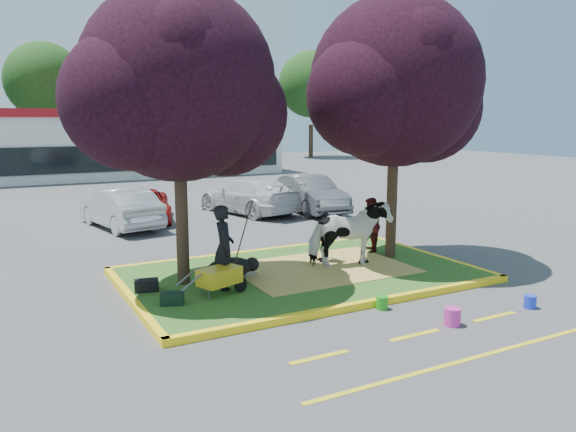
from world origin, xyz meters
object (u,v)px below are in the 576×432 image
bucket_blue (530,302)px  car_silver (120,208)px  wheelbarrow (220,276)px  cow (349,234)px  bucket_pink (452,317)px  calf (230,268)px  bucket_green (382,303)px  handler (224,247)px

bucket_blue → car_silver: bearing=113.8°
car_silver → wheelbarrow: bearing=80.2°
cow → car_silver: size_ratio=0.46×
wheelbarrow → bucket_pink: 4.72m
cow → car_silver: cow is taller
calf → bucket_blue: (4.78, -4.43, -0.26)m
bucket_green → bucket_blue: size_ratio=0.99×
calf → handler: 1.02m
calf → handler: bearing=-111.4°
handler → car_silver: 8.89m
calf → bucket_blue: size_ratio=4.26×
cow → calf: cow is taller
bucket_green → car_silver: 11.64m
calf → car_silver: 8.26m
calf → bucket_green: bearing=-46.7°
handler → bucket_green: size_ratio=6.99×
wheelbarrow → calf: bearing=38.0°
calf → handler: handler is taller
wheelbarrow → bucket_pink: (3.33, -3.32, -0.39)m
bucket_pink → bucket_blue: bearing=-0.5°
bucket_green → bucket_pink: size_ratio=0.79×
bucket_pink → bucket_blue: bucket_pink is taller
bucket_green → bucket_pink: bearing=-66.0°
bucket_green → calf: bearing=124.1°
wheelbarrow → bucket_blue: 6.40m
bucket_pink → car_silver: (-3.46, 12.62, 0.54)m
bucket_pink → car_silver: bearing=105.3°
car_silver → bucket_blue: bearing=103.2°
wheelbarrow → bucket_green: (2.73, -1.97, -0.43)m
handler → bucket_green: handler is taller
handler → bucket_green: (2.46, -2.40, -0.94)m
calf → bucket_pink: calf is taller
cow → handler: handler is taller
bucket_pink → car_silver: car_silver is taller
cow → bucket_blue: (1.77, -3.96, -0.86)m
cow → bucket_blue: 4.42m
calf → bucket_green: 3.70m
car_silver → bucket_pink: bearing=94.8°
calf → handler: (-0.39, -0.66, 0.68)m
bucket_blue → car_silver: car_silver is taller
bucket_pink → car_silver: size_ratio=0.08×
cow → handler: 3.40m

